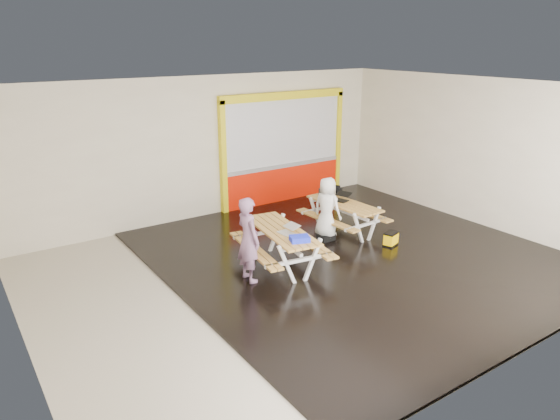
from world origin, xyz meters
TOP-DOWN VIEW (x-y plane):
  - room at (0.00, 0.00)m, footprint 10.02×8.02m
  - deck at (1.25, 0.00)m, footprint 7.50×7.98m
  - kiosk at (2.20, 3.93)m, footprint 3.88×0.16m
  - picnic_table_left at (-0.34, 0.37)m, footprint 1.68×2.23m
  - picnic_table_right at (1.91, 1.10)m, footprint 1.37×1.95m
  - person_left at (-1.18, 0.18)m, footprint 0.39×0.59m
  - person_right at (1.32, 0.99)m, footprint 0.60×0.76m
  - laptop_left at (-0.34, 0.13)m, footprint 0.37×0.33m
  - laptop_right at (1.99, 1.28)m, footprint 0.47×0.44m
  - blue_pouch at (-0.41, -0.34)m, footprint 0.41×0.35m
  - toolbox at (1.99, 1.82)m, footprint 0.39×0.22m
  - backpack at (2.33, 1.86)m, footprint 0.29×0.23m
  - dark_case at (1.26, 0.92)m, footprint 0.36×0.27m
  - fluke_bag at (2.23, -0.10)m, footprint 0.40×0.32m

SIDE VIEW (x-z plane):
  - deck at x=1.25m, z-range 0.00..0.05m
  - dark_case at x=1.26m, z-range 0.05..0.18m
  - fluke_bag at x=2.23m, z-range 0.04..0.34m
  - picnic_table_right at x=1.91m, z-range 0.20..0.96m
  - picnic_table_left at x=-0.34m, z-range 0.22..1.04m
  - backpack at x=2.33m, z-range 0.48..0.91m
  - person_right at x=1.32m, z-range 0.12..1.46m
  - laptop_right at x=1.99m, z-range 0.73..0.89m
  - toolbox at x=1.99m, z-range 0.74..0.96m
  - person_left at x=-1.18m, z-range 0.06..1.66m
  - laptop_left at x=-0.34m, z-range 0.79..0.94m
  - blue_pouch at x=-0.41m, z-range 0.82..0.92m
  - kiosk at x=2.20m, z-range -0.06..2.94m
  - room at x=0.00m, z-range -0.01..3.51m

